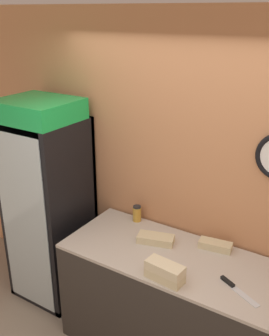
# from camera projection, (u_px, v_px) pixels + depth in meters

# --- Properties ---
(wall_back) EXTENTS (5.20, 0.09, 2.70)m
(wall_back) POSITION_uv_depth(u_px,v_px,m) (199.00, 185.00, 3.15)
(wall_back) COLOR tan
(wall_back) RESTS_ON ground_plane
(prep_counter) EXTENTS (1.71, 0.74, 0.92)m
(prep_counter) POSITION_uv_depth(u_px,v_px,m) (170.00, 304.00, 3.16)
(prep_counter) COLOR #332D28
(prep_counter) RESTS_ON ground_plane
(beverage_cooler) EXTENTS (0.65, 0.63, 1.96)m
(beverage_cooler) POSITION_uv_depth(u_px,v_px,m) (51.00, 193.00, 3.68)
(beverage_cooler) COLOR black
(beverage_cooler) RESTS_ON ground_plane
(sandwich_stack_bottom) EXTENTS (0.28, 0.14, 0.07)m
(sandwich_stack_bottom) POSITION_uv_depth(u_px,v_px,m) (165.00, 276.00, 2.71)
(sandwich_stack_bottom) COLOR beige
(sandwich_stack_bottom) RESTS_ON prep_counter
(sandwich_stack_middle) EXTENTS (0.28, 0.14, 0.07)m
(sandwich_stack_middle) POSITION_uv_depth(u_px,v_px,m) (165.00, 268.00, 2.69)
(sandwich_stack_middle) COLOR beige
(sandwich_stack_middle) RESTS_ON sandwich_stack_bottom
(sandwich_flat_left) EXTENTS (0.32, 0.21, 0.06)m
(sandwich_flat_left) POSITION_uv_depth(u_px,v_px,m) (156.00, 239.00, 3.15)
(sandwich_flat_left) COLOR beige
(sandwich_flat_left) RESTS_ON prep_counter
(sandwich_flat_right) EXTENTS (0.27, 0.14, 0.06)m
(sandwich_flat_right) POSITION_uv_depth(u_px,v_px,m) (215.00, 245.00, 3.07)
(sandwich_flat_right) COLOR beige
(sandwich_flat_right) RESTS_ON prep_counter
(chefs_knife) EXTENTS (0.32, 0.18, 0.02)m
(chefs_knife) POSITION_uv_depth(u_px,v_px,m) (234.00, 287.00, 2.64)
(chefs_knife) COLOR silver
(chefs_knife) RESTS_ON prep_counter
(condiment_jar) EXTENTS (0.08, 0.08, 0.14)m
(condiment_jar) POSITION_uv_depth(u_px,v_px,m) (137.00, 213.00, 3.46)
(condiment_jar) COLOR gold
(condiment_jar) RESTS_ON prep_counter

